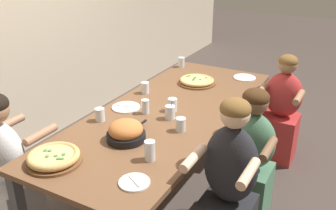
{
  "coord_description": "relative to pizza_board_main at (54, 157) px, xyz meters",
  "views": [
    {
      "loc": [
        -2.48,
        -1.36,
        2.08
      ],
      "look_at": [
        0.0,
        0.0,
        0.82
      ],
      "focal_mm": 40.0,
      "sensor_mm": 36.0,
      "label": 1
    }
  ],
  "objects": [
    {
      "name": "drinking_glass_f",
      "position": [
        0.9,
        -0.12,
        0.02
      ],
      "size": [
        0.06,
        0.06,
        0.12
      ],
      "color": "silver",
      "rests_on": "dining_table"
    },
    {
      "name": "diner_near_midleft",
      "position": [
        0.54,
        -0.99,
        -0.25
      ],
      "size": [
        0.51,
        0.4,
        1.21
      ],
      "rotation": [
        0.0,
        0.0,
        1.57
      ],
      "color": "#232328",
      "rests_on": "ground"
    },
    {
      "name": "drinking_glass_b",
      "position": [
        1.28,
        0.11,
        0.01
      ],
      "size": [
        0.07,
        0.07,
        0.11
      ],
      "color": "silver",
      "rests_on": "dining_table"
    },
    {
      "name": "drinking_glass_g",
      "position": [
        0.77,
        -0.51,
        0.01
      ],
      "size": [
        0.08,
        0.08,
        0.1
      ],
      "color": "silver",
      "rests_on": "dining_table"
    },
    {
      "name": "empty_plate_c",
      "position": [
        2.11,
        -0.57,
        -0.03
      ],
      "size": [
        0.23,
        0.23,
        0.02
      ],
      "color": "white",
      "rests_on": "dining_table"
    },
    {
      "name": "skillet_bowl",
      "position": [
        0.46,
        -0.24,
        0.03
      ],
      "size": [
        0.4,
        0.28,
        0.15
      ],
      "color": "black",
      "rests_on": "dining_table"
    },
    {
      "name": "empty_plate_a",
      "position": [
        0.92,
        0.08,
        -0.03
      ],
      "size": [
        0.24,
        0.24,
        0.02
      ],
      "color": "white",
      "rests_on": "dining_table"
    },
    {
      "name": "drinking_glass_e",
      "position": [
        1.05,
        -0.29,
        0.01
      ],
      "size": [
        0.08,
        0.08,
        0.11
      ],
      "color": "silver",
      "rests_on": "dining_table"
    },
    {
      "name": "pizza_board_main",
      "position": [
        0.0,
        0.0,
        0.0
      ],
      "size": [
        0.36,
        0.36,
        0.07
      ],
      "color": "brown",
      "rests_on": "dining_table"
    },
    {
      "name": "diner_near_right",
      "position": [
        2.02,
        -0.99,
        -0.31
      ],
      "size": [
        0.51,
        0.4,
        1.1
      ],
      "rotation": [
        0.0,
        0.0,
        1.57
      ],
      "color": "#B22D2D",
      "rests_on": "ground"
    },
    {
      "name": "drinking_glass_c",
      "position": [
        0.32,
        -0.52,
        0.03
      ],
      "size": [
        0.07,
        0.07,
        0.14
      ],
      "color": "silver",
      "rests_on": "dining_table"
    },
    {
      "name": "dining_table",
      "position": [
        1.04,
        -0.26,
        -0.1
      ],
      "size": [
        2.55,
        1.03,
        0.77
      ],
      "color": "brown",
      "rests_on": "ground"
    },
    {
      "name": "pizza_board_second",
      "position": [
        1.73,
        -0.2,
        -0.01
      ],
      "size": [
        0.37,
        0.37,
        0.05
      ],
      "color": "brown",
      "rests_on": "dining_table"
    },
    {
      "name": "diner_near_center",
      "position": [
        0.99,
        -0.99,
        -0.29
      ],
      "size": [
        0.51,
        0.4,
        1.12
      ],
      "rotation": [
        0.0,
        0.0,
        1.57
      ],
      "color": "#477556",
      "rests_on": "ground"
    },
    {
      "name": "empty_plate_b",
      "position": [
        0.06,
        -0.57,
        -0.03
      ],
      "size": [
        0.19,
        0.19,
        0.02
      ],
      "color": "white",
      "rests_on": "dining_table"
    },
    {
      "name": "diner_far_left",
      "position": [
        -0.02,
        0.48,
        -0.27
      ],
      "size": [
        0.51,
        0.4,
        1.15
      ],
      "rotation": [
        0.0,
        0.0,
        -1.57
      ],
      "color": "silver",
      "rests_on": "ground"
    },
    {
      "name": "cocktail_glass_blue",
      "position": [
        0.91,
        -0.35,
        0.01
      ],
      "size": [
        0.08,
        0.08,
        0.14
      ],
      "color": "silver",
      "rests_on": "dining_table"
    },
    {
      "name": "ground_plane",
      "position": [
        1.04,
        -0.26,
        -0.8
      ],
      "size": [
        18.0,
        18.0,
        0.0
      ],
      "primitive_type": "plane",
      "color": "#423833",
      "rests_on": "ground"
    },
    {
      "name": "drinking_glass_d",
      "position": [
        0.62,
        0.12,
        0.02
      ],
      "size": [
        0.08,
        0.08,
        0.11
      ],
      "color": "silver",
      "rests_on": "dining_table"
    },
    {
      "name": "drinking_glass_a",
      "position": [
        2.13,
        0.17,
        0.01
      ],
      "size": [
        0.07,
        0.07,
        0.11
      ],
      "color": "silver",
      "rests_on": "dining_table"
    }
  ]
}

